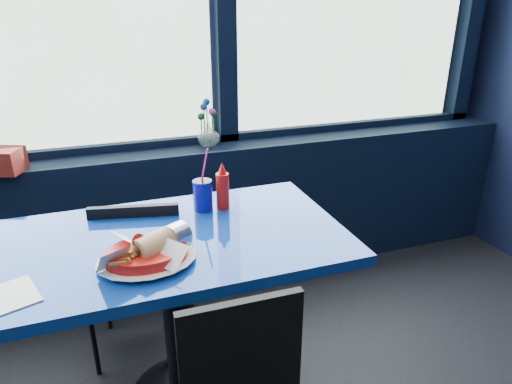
% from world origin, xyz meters
% --- Properties ---
extents(window_sill, '(5.00, 0.26, 0.80)m').
position_xyz_m(window_sill, '(0.00, 2.87, 0.40)').
color(window_sill, black).
rests_on(window_sill, ground).
extents(near_table, '(1.20, 0.70, 0.75)m').
position_xyz_m(near_table, '(0.30, 2.00, 0.57)').
color(near_table, black).
rests_on(near_table, ground).
extents(chair_near_back, '(0.43, 0.43, 0.79)m').
position_xyz_m(chair_near_back, '(0.17, 2.31, 0.46)').
color(chair_near_back, black).
rests_on(chair_near_back, ground).
extents(flower_vase, '(0.15, 0.16, 0.25)m').
position_xyz_m(flower_vase, '(0.65, 2.86, 0.88)').
color(flower_vase, silver).
rests_on(flower_vase, window_sill).
extents(food_basket, '(0.29, 0.28, 0.10)m').
position_xyz_m(food_basket, '(0.20, 1.85, 0.79)').
color(food_basket, red).
rests_on(food_basket, near_table).
extents(ketchup_bottle, '(0.05, 0.05, 0.19)m').
position_xyz_m(ketchup_bottle, '(0.53, 2.17, 0.83)').
color(ketchup_bottle, red).
rests_on(ketchup_bottle, near_table).
extents(soda_cup, '(0.08, 0.08, 0.26)m').
position_xyz_m(soda_cup, '(0.45, 2.19, 0.81)').
color(soda_cup, '#0E0C8B').
rests_on(soda_cup, near_table).
extents(napkin, '(0.20, 0.20, 0.00)m').
position_xyz_m(napkin, '(-0.20, 1.79, 0.75)').
color(napkin, white).
rests_on(napkin, near_table).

